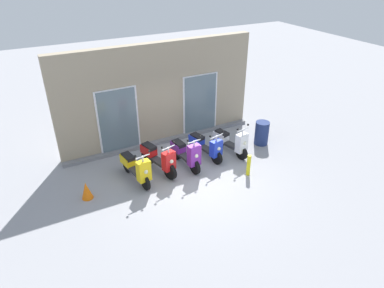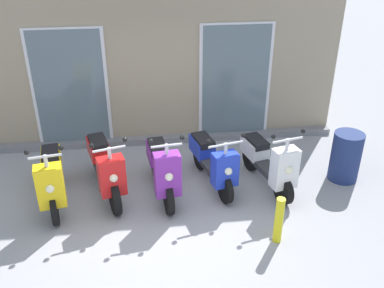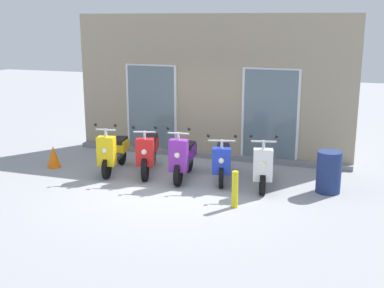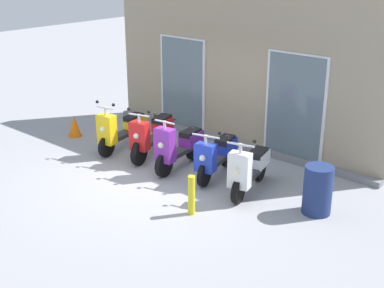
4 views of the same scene
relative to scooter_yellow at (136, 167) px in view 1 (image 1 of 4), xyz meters
name	(u,v)px [view 1 (image 1 of 4)]	position (x,y,z in m)	size (l,w,h in m)	color
ground_plane	(197,178)	(1.68, -0.70, -0.48)	(40.00, 40.00, 0.00)	#939399
storefront_facade	(159,96)	(1.68, 2.07, 1.23)	(7.09, 0.50, 3.55)	gray
scooter_yellow	(136,167)	(0.00, 0.00, 0.00)	(0.60, 1.60, 1.23)	black
scooter_red	(158,158)	(0.79, 0.16, 0.01)	(0.74, 1.65, 1.21)	black
scooter_purple	(186,153)	(1.68, 0.02, 0.01)	(0.54, 1.56, 1.26)	black
scooter_blue	(206,146)	(2.51, 0.22, -0.03)	(0.73, 1.53, 1.13)	black
scooter_white	(231,141)	(3.41, 0.05, -0.02)	(0.70, 1.51, 1.22)	black
trash_bin	(262,133)	(4.76, 0.12, -0.06)	(0.49, 0.49, 0.85)	navy
traffic_cone	(87,190)	(-1.52, -0.15, -0.22)	(0.32, 0.32, 0.52)	orange
curb_bollard	(249,165)	(3.17, -1.30, -0.13)	(0.12, 0.12, 0.70)	yellow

